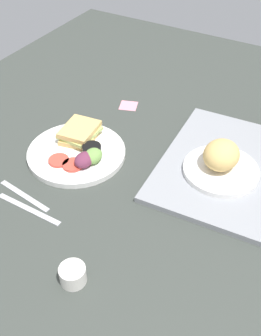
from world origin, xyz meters
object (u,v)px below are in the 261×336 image
Objects in this scene: plate_with_salad at (79,150)px; sticky_note at (128,106)px; knife at (29,209)px; espresso_cup at (73,275)px; bread_plate_near at (221,162)px; serving_tray at (225,166)px; fork at (24,195)px.

plate_with_salad is 4.93× the size of sticky_note.
plate_with_salad is 23.77cm from knife.
sticky_note is at bearing -178.90° from plate_with_salad.
bread_plate_near is at bearing 162.39° from espresso_cup.
espresso_cup reaches higher than serving_tray.
fork is at bearing -48.66° from serving_tray.
plate_with_salad is 41.48cm from espresso_cup.
espresso_cup is 28.96cm from fork.
espresso_cup is (45.93, -14.58, -2.77)cm from bread_plate_near.
serving_tray is 8.04× the size of espresso_cup.
plate_with_salad is at bearing 1.10° from sticky_note.
bread_plate_near is 51.38cm from fork.
sticky_note is at bearing 95.50° from fork.
sticky_note is (-63.44, -23.48, -1.94)cm from espresso_cup.
fork is (20.67, -2.42, -1.50)cm from plate_with_salad.
espresso_cup is 1.00× the size of sticky_note.
sticky_note is at bearing -110.03° from serving_tray.
sticky_note is at bearing 93.21° from knife.
bread_plate_near is at bearing 65.29° from sticky_note.
serving_tray is at bearing 172.69° from bread_plate_near.
espresso_cup is at bearing -16.91° from serving_tray.
serving_tray is at bearing 48.99° from fork.
knife is at bearing -45.72° from bread_plate_near.
plate_with_salad reaches higher than knife.
sticky_note is (-52.54, -2.14, -0.19)cm from knife.
plate_with_salad reaches higher than serving_tray.
espresso_cup is at bearing 33.56° from plate_with_salad.
knife is 3.39× the size of sticky_note.
espresso_cup is at bearing -21.08° from fork.
knife is at bearing 2.33° from sticky_note.
fork is 49.58cm from sticky_note.
serving_tray is 1.63× the size of plate_with_salad.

